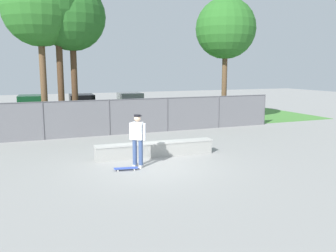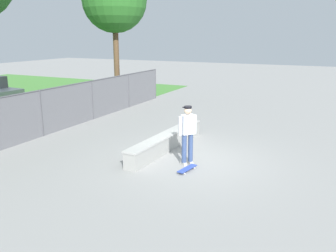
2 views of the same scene
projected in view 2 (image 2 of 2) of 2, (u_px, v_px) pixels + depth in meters
ground_plane at (192, 160)px, 11.21m from camera, size 80.00×80.00×0.00m
concrete_ledge at (167, 141)px, 12.19m from camera, size 4.68×0.70×0.58m
skateboarder at (188, 132)px, 10.55m from camera, size 0.49×0.44×1.84m
skateboard at (187, 169)px, 10.28m from camera, size 0.82×0.34×0.09m
chainlink_fence at (41, 111)px, 13.61m from camera, size 19.24×0.07×1.85m
tree_far at (114, 0)px, 19.73m from camera, size 3.67×3.67×7.66m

